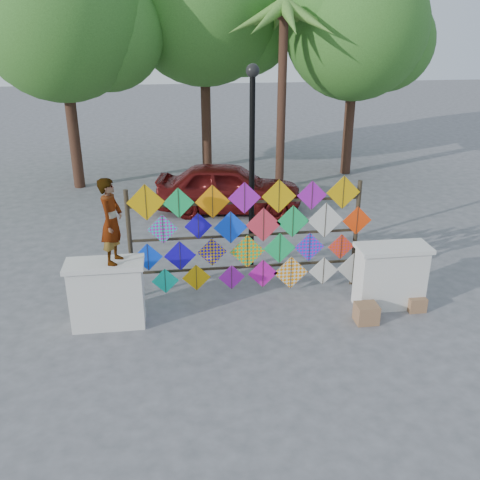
# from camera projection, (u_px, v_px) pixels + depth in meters

# --- Properties ---
(ground) EXTENTS (80.00, 80.00, 0.00)m
(ground) POSITION_uv_depth(u_px,v_px,m) (252.00, 309.00, 10.49)
(ground) COLOR gray
(ground) RESTS_ON ground
(parapet_left) EXTENTS (1.40, 0.65, 1.28)m
(parapet_left) POSITION_uv_depth(u_px,v_px,m) (107.00, 294.00, 9.72)
(parapet_left) COLOR silver
(parapet_left) RESTS_ON ground
(parapet_right) EXTENTS (1.40, 0.65, 1.28)m
(parapet_right) POSITION_uv_depth(u_px,v_px,m) (390.00, 276.00, 10.39)
(parapet_right) COLOR silver
(parapet_right) RESTS_ON ground
(kite_rack) EXTENTS (4.93, 0.24, 2.43)m
(kite_rack) POSITION_uv_depth(u_px,v_px,m) (252.00, 237.00, 10.70)
(kite_rack) COLOR #2E2619
(kite_rack) RESTS_ON ground
(tree_west) EXTENTS (5.85, 5.20, 8.01)m
(tree_west) POSITION_uv_depth(u_px,v_px,m) (63.00, 15.00, 16.15)
(tree_west) COLOR #472B1E
(tree_west) RESTS_ON ground
(tree_mid) EXTENTS (6.30, 5.60, 8.61)m
(tree_mid) POSITION_uv_depth(u_px,v_px,m) (206.00, 3.00, 18.39)
(tree_mid) COLOR #472B1E
(tree_mid) RESTS_ON ground
(tree_east) EXTENTS (5.40, 4.80, 7.42)m
(tree_east) POSITION_uv_depth(u_px,v_px,m) (358.00, 28.00, 17.94)
(tree_east) COLOR #472B1E
(tree_east) RESTS_ON ground
(palm_tree) EXTENTS (3.62, 3.62, 5.83)m
(palm_tree) POSITION_uv_depth(u_px,v_px,m) (284.00, 31.00, 16.19)
(palm_tree) COLOR #472B1E
(palm_tree) RESTS_ON ground
(vendor_woman) EXTENTS (0.51, 0.64, 1.54)m
(vendor_woman) POSITION_uv_depth(u_px,v_px,m) (111.00, 221.00, 9.21)
(vendor_woman) COLOR #99999E
(vendor_woman) RESTS_ON parapet_left
(sedan) EXTENTS (4.46, 2.38, 1.44)m
(sedan) POSITION_uv_depth(u_px,v_px,m) (229.00, 188.00, 15.60)
(sedan) COLOR #590F0F
(sedan) RESTS_ON ground
(lamppost) EXTENTS (0.28, 0.28, 4.46)m
(lamppost) POSITION_uv_depth(u_px,v_px,m) (252.00, 151.00, 11.33)
(lamppost) COLOR black
(lamppost) RESTS_ON ground
(cardboard_box_near) EXTENTS (0.41, 0.36, 0.36)m
(cardboard_box_near) POSITION_uv_depth(u_px,v_px,m) (366.00, 313.00, 9.99)
(cardboard_box_near) COLOR #926B46
(cardboard_box_near) RESTS_ON ground
(cardboard_box_far) EXTENTS (0.34, 0.32, 0.29)m
(cardboard_box_far) POSITION_uv_depth(u_px,v_px,m) (416.00, 303.00, 10.42)
(cardboard_box_far) COLOR #926B46
(cardboard_box_far) RESTS_ON ground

